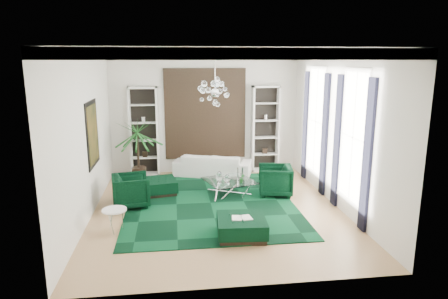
{
  "coord_description": "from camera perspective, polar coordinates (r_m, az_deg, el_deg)",
  "views": [
    {
      "loc": [
        -1.01,
        -9.27,
        3.62
      ],
      "look_at": [
        0.23,
        0.5,
        1.39
      ],
      "focal_mm": 32.0,
      "sensor_mm": 36.0,
      "label": 1
    }
  ],
  "objects": [
    {
      "name": "shelving_right",
      "position": [
        13.11,
        5.91,
        2.95
      ],
      "size": [
        0.9,
        0.38,
        2.8
      ],
      "primitive_type": null,
      "color": "white",
      "rests_on": "floor"
    },
    {
      "name": "painting",
      "position": [
        10.22,
        -18.21,
        2.15
      ],
      "size": [
        0.04,
        1.3,
        1.6
      ],
      "primitive_type": "cube",
      "color": "black",
      "rests_on": "wall_left"
    },
    {
      "name": "curtain_near_a",
      "position": [
        8.78,
        19.8,
        -0.96
      ],
      "size": [
        0.07,
        0.3,
        3.25
      ],
      "primitive_type": "cube",
      "color": "black",
      "rests_on": "floor"
    },
    {
      "name": "coffee_table",
      "position": [
        10.92,
        0.78,
        -5.45
      ],
      "size": [
        1.52,
        1.52,
        0.41
      ],
      "primitive_type": null,
      "rotation": [
        0.0,
        0.0,
        0.32
      ],
      "color": "white",
      "rests_on": "floor"
    },
    {
      "name": "curtain_near_b",
      "position": [
        10.16,
        15.87,
        1.1
      ],
      "size": [
        0.07,
        0.3,
        3.25
      ],
      "primitive_type": "cube",
      "color": "black",
      "rests_on": "floor"
    },
    {
      "name": "curtain_far_a",
      "position": [
        10.92,
        14.17,
        1.99
      ],
      "size": [
        0.07,
        0.3,
        3.25
      ],
      "primitive_type": "cube",
      "color": "black",
      "rests_on": "floor"
    },
    {
      "name": "ceiling_medallion",
      "position": [
        9.62,
        -1.27,
        13.66
      ],
      "size": [
        0.9,
        0.9,
        0.05
      ],
      "primitive_type": "cylinder",
      "color": "white",
      "rests_on": "ceiling"
    },
    {
      "name": "shelving_left",
      "position": [
        12.81,
        -11.36,
        2.54
      ],
      "size": [
        0.9,
        0.38,
        2.8
      ],
      "primitive_type": null,
      "color": "white",
      "rests_on": "floor"
    },
    {
      "name": "wall_back",
      "position": [
        12.93,
        -2.72,
        5.11
      ],
      "size": [
        6.0,
        0.02,
        3.8
      ],
      "primitive_type": "cube",
      "color": "silver",
      "rests_on": "ground"
    },
    {
      "name": "curtain_far_b",
      "position": [
        12.37,
        11.57,
        3.34
      ],
      "size": [
        0.07,
        0.3,
        3.25
      ],
      "primitive_type": "cube",
      "color": "black",
      "rests_on": "floor"
    },
    {
      "name": "side_table",
      "position": [
        8.96,
        -15.3,
        -9.81
      ],
      "size": [
        0.58,
        0.58,
        0.5
      ],
      "primitive_type": "cylinder",
      "rotation": [
        0.0,
        0.0,
        0.12
      ],
      "color": "white",
      "rests_on": "floor"
    },
    {
      "name": "rug",
      "position": [
        10.35,
        -1.94,
        -7.65
      ],
      "size": [
        4.2,
        5.0,
        0.02
      ],
      "primitive_type": "cube",
      "color": "black",
      "rests_on": "floor"
    },
    {
      "name": "palm",
      "position": [
        12.28,
        -12.26,
        1.11
      ],
      "size": [
        1.92,
        1.92,
        2.4
      ],
      "primitive_type": null,
      "rotation": [
        0.0,
        0.0,
        0.34
      ],
      "color": "#19591E",
      "rests_on": "floor"
    },
    {
      "name": "wall_right",
      "position": [
        10.25,
        15.98,
        2.61
      ],
      "size": [
        0.02,
        7.0,
        3.8
      ],
      "primitive_type": "cube",
      "color": "silver",
      "rests_on": "ground"
    },
    {
      "name": "crown_molding",
      "position": [
        9.32,
        -1.07,
        13.26
      ],
      "size": [
        6.0,
        7.0,
        0.18
      ],
      "primitive_type": null,
      "color": "white",
      "rests_on": "ceiling"
    },
    {
      "name": "window_far",
      "position": [
        11.61,
        13.01,
        3.92
      ],
      "size": [
        0.03,
        1.1,
        2.9
      ],
      "primitive_type": "cube",
      "color": "white",
      "rests_on": "wall_right"
    },
    {
      "name": "tapestry",
      "position": [
        12.88,
        -2.7,
        5.08
      ],
      "size": [
        2.5,
        0.06,
        2.8
      ],
      "primitive_type": "cube",
      "color": "black",
      "rests_on": "wall_back"
    },
    {
      "name": "armchair_right",
      "position": [
        10.97,
        7.3,
        -4.38
      ],
      "size": [
        1.03,
        1.01,
        0.81
      ],
      "primitive_type": "imported",
      "rotation": [
        0.0,
        0.0,
        -1.75
      ],
      "color": "black",
      "rests_on": "floor"
    },
    {
      "name": "floor",
      "position": [
        10.0,
        -0.98,
        -8.51
      ],
      "size": [
        6.0,
        7.0,
        0.02
      ],
      "primitive_type": "cube",
      "color": "tan",
      "rests_on": "ground"
    },
    {
      "name": "table_plant",
      "position": [
        10.63,
        2.58,
        -4.13
      ],
      "size": [
        0.14,
        0.12,
        0.24
      ],
      "primitive_type": "imported",
      "rotation": [
        0.0,
        0.0,
        -0.08
      ],
      "color": "#19591E",
      "rests_on": "coffee_table"
    },
    {
      "name": "armchair_left",
      "position": [
        10.3,
        -13.14,
        -5.75
      ],
      "size": [
        1.03,
        1.01,
        0.81
      ],
      "primitive_type": "imported",
      "rotation": [
        0.0,
        0.0,
        1.74
      ],
      "color": "black",
      "rests_on": "floor"
    },
    {
      "name": "window_near",
      "position": [
        9.43,
        17.98,
        1.63
      ],
      "size": [
        0.03,
        1.1,
        2.9
      ],
      "primitive_type": "cube",
      "color": "white",
      "rests_on": "wall_right"
    },
    {
      "name": "wall_front",
      "position": [
        6.09,
        2.57,
        -3.65
      ],
      "size": [
        6.0,
        0.02,
        3.8
      ],
      "primitive_type": "cube",
      "color": "silver",
      "rests_on": "ground"
    },
    {
      "name": "wall_left",
      "position": [
        9.64,
        -19.12,
        1.78
      ],
      "size": [
        0.02,
        7.0,
        3.8
      ],
      "primitive_type": "cube",
      "color": "silver",
      "rests_on": "ground"
    },
    {
      "name": "book",
      "position": [
        8.4,
        2.53,
        -9.69
      ],
      "size": [
        0.42,
        0.28,
        0.03
      ],
      "primitive_type": "cube",
      "color": "white",
      "rests_on": "ottoman_front"
    },
    {
      "name": "chandelier",
      "position": [
        9.46,
        -1.3,
        8.1
      ],
      "size": [
        0.88,
        0.88,
        0.72
      ],
      "primitive_type": null,
      "rotation": [
        0.0,
        0.0,
        -0.1
      ],
      "color": "white",
      "rests_on": "ceiling"
    },
    {
      "name": "ceiling",
      "position": [
        9.32,
        -1.07,
        13.93
      ],
      "size": [
        6.0,
        7.0,
        0.02
      ],
      "primitive_type": "cube",
      "color": "white",
      "rests_on": "ground"
    },
    {
      "name": "ottoman_side",
      "position": [
        11.17,
        -9.26,
        -5.23
      ],
      "size": [
        1.05,
        1.05,
        0.4
      ],
      "primitive_type": "cube",
      "rotation": [
        0.0,
        0.0,
        0.18
      ],
      "color": "black",
      "rests_on": "floor"
    },
    {
      "name": "ottoman_front",
      "position": [
        8.48,
        2.51,
        -11.03
      ],
      "size": [
        1.07,
        1.07,
        0.4
      ],
      "primitive_type": "cube",
      "rotation": [
        0.0,
        0.0,
        -0.07
      ],
      "color": "black",
      "rests_on": "floor"
    },
    {
      "name": "sofa",
      "position": [
        12.68,
        -1.62,
        -2.19
      ],
      "size": [
        2.56,
        1.61,
        0.7
      ],
      "primitive_type": "imported",
      "rotation": [
        0.0,
        0.0,
        2.84
      ],
      "color": "white",
      "rests_on": "floor"
    }
  ]
}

